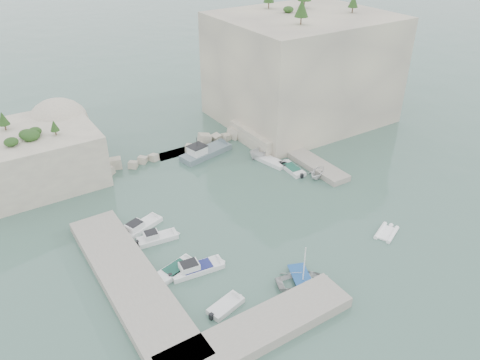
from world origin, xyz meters
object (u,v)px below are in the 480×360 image
motorboat_b (158,240)px  rowboat (303,284)px  inflatable_dinghy (386,234)px  tender_east_c (271,163)px  tender_east_d (263,157)px  motorboat_d (197,271)px  motorboat_a (141,229)px  work_boat (206,155)px  motorboat_c (176,272)px  tender_east_b (292,171)px  motorboat_e (226,308)px  tender_east_a (317,177)px

motorboat_b → rowboat: size_ratio=0.92×
inflatable_dinghy → tender_east_c: tender_east_c is taller
motorboat_b → tender_east_d: tender_east_d is taller
motorboat_b → tender_east_c: motorboat_b is taller
inflatable_dinghy → motorboat_d: bearing=139.7°
motorboat_a → work_boat: 19.15m
motorboat_c → motorboat_d: motorboat_d is taller
tender_east_b → motorboat_e: bearing=132.7°
motorboat_a → inflatable_dinghy: bearing=-54.2°
motorboat_a → tender_east_c: size_ratio=1.05×
motorboat_d → inflatable_dinghy: motorboat_d is taller
motorboat_c → tender_east_a: size_ratio=1.35×
motorboat_e → tender_east_a: size_ratio=1.09×
motorboat_a → tender_east_d: (21.80, 6.94, 0.00)m
inflatable_dinghy → tender_east_d: (-0.98, 22.69, 0.00)m
tender_east_b → tender_east_c: bearing=22.5°
tender_east_b → tender_east_c: size_ratio=0.90×
motorboat_b → tender_east_c: bearing=27.3°
motorboat_e → tender_east_b: bearing=24.8°
tender_east_a → tender_east_b: tender_east_a is taller
motorboat_a → motorboat_d: bearing=-97.6°
motorboat_e → work_boat: bearing=50.2°
tender_east_c → tender_east_d: 2.16m
motorboat_d → motorboat_e: motorboat_d is taller
tender_east_a → tender_east_c: (-2.96, 6.70, 0.00)m
motorboat_d → motorboat_e: 5.86m
rowboat → tender_east_d: tender_east_d is taller
rowboat → work_boat: size_ratio=0.59×
tender_east_b → rowboat: bearing=148.3°
motorboat_a → tender_east_d: 22.88m
motorboat_a → motorboat_e: (1.86, -15.54, 0.00)m
motorboat_e → tender_east_c: (19.80, 20.32, 0.00)m
tender_east_a → tender_east_c: bearing=-0.5°
inflatable_dinghy → tender_east_d: tender_east_d is taller
motorboat_c → rowboat: rowboat is taller
motorboat_b → motorboat_c: 5.73m
motorboat_e → rowboat: size_ratio=0.74×
rowboat → tender_east_d: bearing=-5.8°
motorboat_c → inflatable_dinghy: size_ratio=1.32×
tender_east_a → tender_east_d: bearing=-6.6°
motorboat_b → motorboat_d: 6.88m
motorboat_c → inflatable_dinghy: bearing=-32.5°
tender_east_c → motorboat_b: bearing=97.5°
motorboat_a → motorboat_c: bearing=-108.3°
motorboat_b → motorboat_a: bearing=111.6°
motorboat_b → tender_east_a: (23.87, 1.01, 0.00)m
inflatable_dinghy → motorboat_c: bearing=138.5°
motorboat_a → motorboat_c: size_ratio=1.21×
motorboat_c → tender_east_a: (24.44, 6.71, 0.00)m
tender_east_a → tender_east_b: bearing=4.7°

